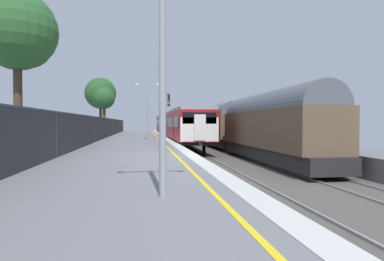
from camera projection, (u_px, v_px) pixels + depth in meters
ground at (241, 169)px, 15.50m from camera, size 17.40×110.00×1.21m
commuter_train_at_platform at (174, 125)px, 43.51m from camera, size 2.83×40.72×3.81m
freight_train_adjacent_track at (218, 124)px, 36.19m from camera, size 2.60×44.89×4.36m
signal_gantry at (164, 109)px, 39.79m from camera, size 1.10×0.24×4.94m
speed_limit_sign at (163, 120)px, 35.50m from camera, size 0.59×0.08×2.82m
platform_lamp_near at (162, 39)px, 6.73m from camera, size 2.00×0.20×5.28m
platform_lamp_mid at (147, 105)px, 29.76m from camera, size 2.00×0.20×5.04m
platform_back_fence at (56, 133)px, 14.31m from camera, size 0.07×99.00×1.98m
background_tree_left at (103, 99)px, 46.83m from camera, size 3.08×3.00×6.42m
background_tree_centre at (19, 34)px, 16.98m from camera, size 3.93×3.93×8.05m
background_tree_right at (100, 94)px, 52.33m from camera, size 4.77×4.77×8.45m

